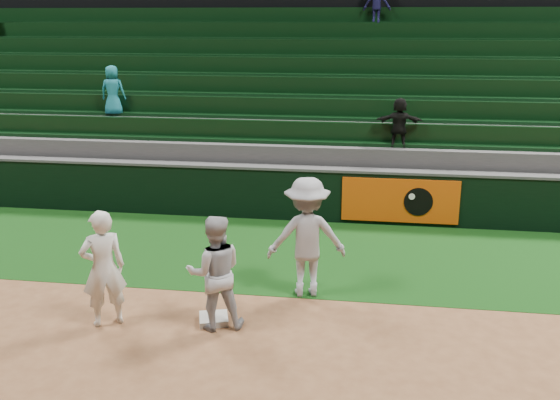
# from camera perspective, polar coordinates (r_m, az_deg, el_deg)

# --- Properties ---
(ground) EXTENTS (70.00, 70.00, 0.00)m
(ground) POSITION_cam_1_polar(r_m,az_deg,el_deg) (10.03, -5.86, -10.68)
(ground) COLOR brown
(ground) RESTS_ON ground
(foul_grass) EXTENTS (36.00, 4.20, 0.01)m
(foul_grass) POSITION_cam_1_polar(r_m,az_deg,el_deg) (12.71, -2.57, -4.61)
(foul_grass) COLOR black
(foul_grass) RESTS_ON ground
(first_base) EXTENTS (0.54, 0.54, 0.10)m
(first_base) POSITION_cam_1_polar(r_m,az_deg,el_deg) (9.90, -6.08, -10.77)
(first_base) COLOR silver
(first_base) RESTS_ON ground
(first_baseman) EXTENTS (0.80, 0.73, 1.83)m
(first_baseman) POSITION_cam_1_polar(r_m,az_deg,el_deg) (9.80, -15.86, -6.04)
(first_baseman) COLOR silver
(first_baseman) RESTS_ON ground
(baserunner) EXTENTS (1.02, 0.90, 1.78)m
(baserunner) POSITION_cam_1_polar(r_m,az_deg,el_deg) (9.41, -5.97, -6.61)
(baserunner) COLOR #ACAEB7
(baserunner) RESTS_ON ground
(base_coach) EXTENTS (1.45, 1.01, 2.04)m
(base_coach) POSITION_cam_1_polar(r_m,az_deg,el_deg) (10.41, 2.46, -3.41)
(base_coach) COLOR #989BA5
(base_coach) RESTS_ON foul_grass
(field_wall) EXTENTS (36.00, 0.45, 1.25)m
(field_wall) POSITION_cam_1_polar(r_m,az_deg,el_deg) (14.56, -0.86, 0.75)
(field_wall) COLOR black
(field_wall) RESTS_ON ground
(stadium_seating) EXTENTS (36.00, 5.95, 5.61)m
(stadium_seating) POSITION_cam_1_polar(r_m,az_deg,el_deg) (17.99, 0.98, 7.23)
(stadium_seating) COLOR #38393B
(stadium_seating) RESTS_ON ground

